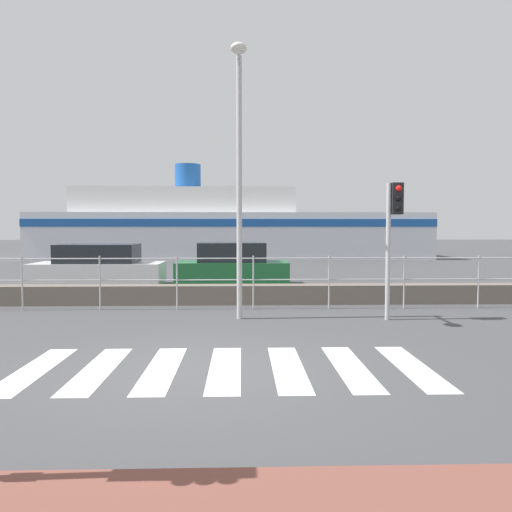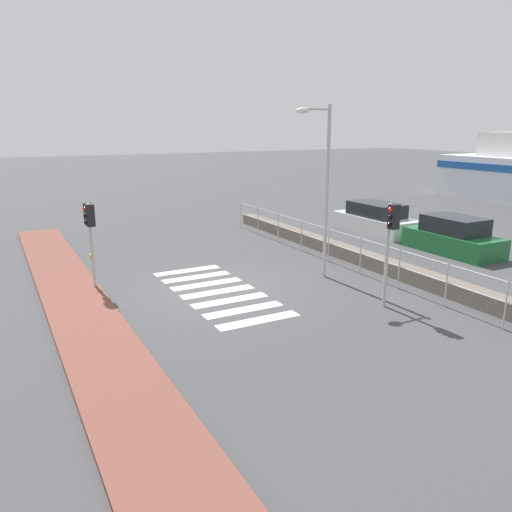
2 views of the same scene
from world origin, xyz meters
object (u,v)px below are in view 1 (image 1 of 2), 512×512
at_px(traffic_light_far, 393,220).
at_px(parked_car_white, 99,268).
at_px(streetlamp, 239,154).
at_px(ferry_boat, 223,228).
at_px(parked_car_green, 232,267).

xyz_separation_m(traffic_light_far, parked_car_white, (-8.32, 6.87, -1.57)).
xyz_separation_m(streetlamp, parked_car_white, (-4.98, 6.90, -2.97)).
relative_size(ferry_boat, parked_car_green, 6.59).
height_order(streetlamp, parked_car_white, streetlamp).
bearing_deg(parked_car_white, streetlamp, -54.20).
distance_m(traffic_light_far, ferry_boat, 24.97).
relative_size(traffic_light_far, streetlamp, 0.52).
bearing_deg(parked_car_white, parked_car_green, -0.00).
relative_size(streetlamp, parked_car_white, 1.28).
bearing_deg(traffic_light_far, ferry_boat, 100.56).
bearing_deg(ferry_boat, streetlamp, -87.13).
height_order(ferry_boat, parked_car_green, ferry_boat).
xyz_separation_m(traffic_light_far, ferry_boat, (-4.57, 24.55, -0.20)).
height_order(traffic_light_far, parked_car_white, traffic_light_far).
xyz_separation_m(streetlamp, ferry_boat, (-1.23, 24.58, -1.60)).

